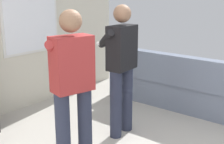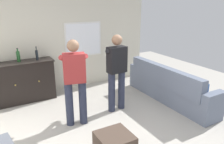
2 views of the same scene
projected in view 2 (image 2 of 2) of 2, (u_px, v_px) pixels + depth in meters
name	position (u px, v px, depth m)	size (l,w,h in m)	color
ground	(107.00, 137.00, 3.93)	(10.40, 10.40, 0.00)	#B2ADA3
wall_back_with_window	(59.00, 38.00, 5.71)	(5.20, 0.15, 2.80)	beige
couch	(168.00, 87.00, 5.27)	(0.57, 2.59, 0.89)	slate
sideboard_cabinet	(26.00, 81.00, 5.23)	(1.33, 0.49, 0.98)	black
bottle_wine_green	(37.00, 55.00, 5.18)	(0.06, 0.06, 0.33)	black
bottle_liquor_amber	(18.00, 56.00, 5.03)	(0.08, 0.08, 0.32)	#1E4C23
person_standing_left	(75.00, 79.00, 4.07)	(0.54, 0.51, 1.68)	#282D42
person_standing_right	(116.00, 69.00, 4.65)	(0.56, 0.49, 1.68)	#282D42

